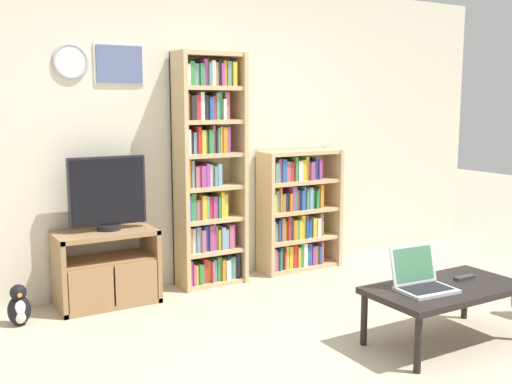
# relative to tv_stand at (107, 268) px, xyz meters

# --- Properties ---
(ground_plane) EXTENTS (18.00, 18.00, 0.00)m
(ground_plane) POSITION_rel_tv_stand_xyz_m (0.96, -1.82, -0.29)
(ground_plane) COLOR #BCAD93
(wall_back) EXTENTS (6.37, 0.09, 2.60)m
(wall_back) POSITION_rel_tv_stand_xyz_m (0.96, 0.27, 1.01)
(wall_back) COLOR beige
(wall_back) RESTS_ON ground_plane
(tv_stand) EXTENTS (0.76, 0.40, 0.58)m
(tv_stand) POSITION_rel_tv_stand_xyz_m (0.00, 0.00, 0.00)
(tv_stand) COLOR #9E754C
(tv_stand) RESTS_ON ground_plane
(television) EXTENTS (0.59, 0.18, 0.57)m
(television) POSITION_rel_tv_stand_xyz_m (0.04, 0.04, 0.57)
(television) COLOR black
(television) RESTS_ON tv_stand
(bookshelf_tall) EXTENTS (0.58, 0.29, 1.97)m
(bookshelf_tall) POSITION_rel_tv_stand_xyz_m (0.91, 0.09, 0.67)
(bookshelf_tall) COLOR tan
(bookshelf_tall) RESTS_ON ground_plane
(bookshelf_short) EXTENTS (0.80, 0.28, 1.12)m
(bookshelf_short) POSITION_rel_tv_stand_xyz_m (1.82, 0.10, 0.25)
(bookshelf_short) COLOR tan
(bookshelf_short) RESTS_ON ground_plane
(coffee_table) EXTENTS (1.04, 0.56, 0.38)m
(coffee_table) POSITION_rel_tv_stand_xyz_m (1.67, -1.85, 0.05)
(coffee_table) COLOR black
(coffee_table) RESTS_ON ground_plane
(laptop) EXTENTS (0.37, 0.32, 0.27)m
(laptop) POSITION_rel_tv_stand_xyz_m (1.48, -1.82, 0.16)
(laptop) COLOR silver
(laptop) RESTS_ON coffee_table
(remote_near_laptop) EXTENTS (0.16, 0.05, 0.02)m
(remote_near_laptop) POSITION_rel_tv_stand_xyz_m (1.89, -1.81, 0.10)
(remote_near_laptop) COLOR #38383A
(remote_near_laptop) RESTS_ON coffee_table
(penguin_figurine) EXTENTS (0.16, 0.14, 0.30)m
(penguin_figurine) POSITION_rel_tv_stand_xyz_m (-0.67, -0.12, -0.16)
(penguin_figurine) COLOR black
(penguin_figurine) RESTS_ON ground_plane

